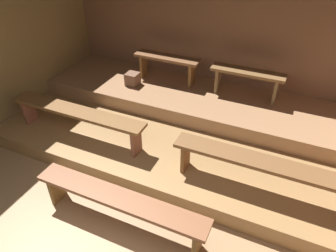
{
  "coord_description": "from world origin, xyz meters",
  "views": [
    {
      "loc": [
        1.46,
        -0.95,
        3.18
      ],
      "look_at": [
        -0.13,
        2.58,
        0.45
      ],
      "focal_mm": 33.14,
      "sensor_mm": 36.0,
      "label": 1
    }
  ],
  "objects_px": {
    "bench_middle_right": "(247,77)",
    "bench_middle_left": "(167,62)",
    "bench_floor_center": "(120,202)",
    "bench_lower_right": "(264,166)",
    "bench_lower_left": "(77,115)",
    "wooden_crate_middle": "(133,79)"
  },
  "relations": [
    {
      "from": "bench_floor_center",
      "to": "wooden_crate_middle",
      "type": "height_order",
      "value": "wooden_crate_middle"
    },
    {
      "from": "bench_lower_right",
      "to": "wooden_crate_middle",
      "type": "xyz_separation_m",
      "value": [
        -2.62,
        1.44,
        -0.04
      ]
    },
    {
      "from": "bench_middle_left",
      "to": "bench_lower_right",
      "type": "bearing_deg",
      "value": -41.24
    },
    {
      "from": "bench_lower_left",
      "to": "wooden_crate_middle",
      "type": "distance_m",
      "value": 1.45
    },
    {
      "from": "bench_floor_center",
      "to": "bench_lower_right",
      "type": "distance_m",
      "value": 1.76
    },
    {
      "from": "bench_floor_center",
      "to": "bench_middle_left",
      "type": "xyz_separation_m",
      "value": [
        -0.69,
        2.85,
        0.47
      ]
    },
    {
      "from": "bench_floor_center",
      "to": "bench_middle_right",
      "type": "xyz_separation_m",
      "value": [
        0.78,
        2.85,
        0.47
      ]
    },
    {
      "from": "wooden_crate_middle",
      "to": "bench_lower_right",
      "type": "bearing_deg",
      "value": -28.78
    },
    {
      "from": "bench_lower_left",
      "to": "wooden_crate_middle",
      "type": "relative_size",
      "value": 9.93
    },
    {
      "from": "bench_middle_right",
      "to": "bench_middle_left",
      "type": "bearing_deg",
      "value": 180.0
    },
    {
      "from": "bench_middle_right",
      "to": "wooden_crate_middle",
      "type": "bearing_deg",
      "value": -168.18
    },
    {
      "from": "bench_lower_right",
      "to": "bench_middle_right",
      "type": "distance_m",
      "value": 1.97
    },
    {
      "from": "bench_lower_left",
      "to": "bench_middle_left",
      "type": "xyz_separation_m",
      "value": [
        0.64,
        1.85,
        0.22
      ]
    },
    {
      "from": "bench_floor_center",
      "to": "bench_lower_left",
      "type": "bearing_deg",
      "value": 143.11
    },
    {
      "from": "bench_floor_center",
      "to": "bench_middle_left",
      "type": "bearing_deg",
      "value": 103.64
    },
    {
      "from": "wooden_crate_middle",
      "to": "bench_middle_right",
      "type": "bearing_deg",
      "value": 11.82
    },
    {
      "from": "bench_lower_right",
      "to": "bench_lower_left",
      "type": "bearing_deg",
      "value": 180.0
    },
    {
      "from": "bench_lower_left",
      "to": "bench_middle_left",
      "type": "height_order",
      "value": "bench_middle_left"
    },
    {
      "from": "bench_lower_right",
      "to": "bench_middle_left",
      "type": "height_order",
      "value": "bench_middle_left"
    },
    {
      "from": "bench_floor_center",
      "to": "bench_lower_right",
      "type": "bearing_deg",
      "value": 35.11
    },
    {
      "from": "bench_lower_right",
      "to": "bench_middle_left",
      "type": "relative_size",
      "value": 1.83
    },
    {
      "from": "bench_lower_left",
      "to": "bench_middle_right",
      "type": "xyz_separation_m",
      "value": [
        2.11,
        1.85,
        0.22
      ]
    }
  ]
}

